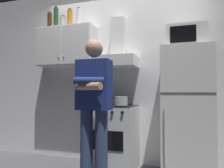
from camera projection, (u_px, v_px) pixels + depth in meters
name	position (u px, v px, depth m)	size (l,w,h in m)	color
back_wall_tiled	(124.00, 72.00, 3.36)	(4.80, 0.10, 2.70)	white
upper_cabinet	(67.00, 47.00, 3.42)	(0.90, 0.37, 0.60)	silver
stove_oven	(114.00, 137.00, 3.01)	(0.60, 0.62, 0.87)	silver
range_hood	(117.00, 54.00, 3.17)	(0.60, 0.44, 0.75)	white
refrigerator	(187.00, 112.00, 2.73)	(0.60, 0.62, 1.60)	white
microwave	(186.00, 37.00, 2.78)	(0.48, 0.37, 0.28)	silver
person_standing	(94.00, 105.00, 2.47)	(0.38, 0.33, 1.64)	navy
cooking_pot	(121.00, 101.00, 2.88)	(0.28, 0.18, 0.12)	#B7BABF
bottle_liquor_amber	(70.00, 19.00, 3.43)	(0.08, 0.08, 0.30)	#B7721E
bottle_rum_dark	(50.00, 21.00, 3.54)	(0.07, 0.07, 0.28)	#47230F
bottle_canister_steel	(63.00, 22.00, 3.47)	(0.10, 0.10, 0.20)	#B2B5BA
bottle_vodka_clear	(79.00, 17.00, 3.35)	(0.06, 0.06, 0.29)	silver
bottle_wine_green	(56.00, 18.00, 3.50)	(0.07, 0.07, 0.35)	#19471E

